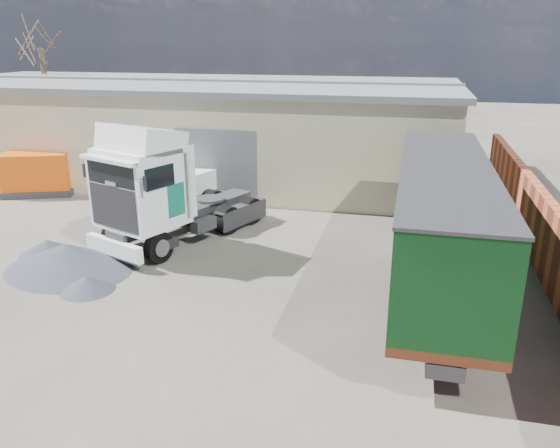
% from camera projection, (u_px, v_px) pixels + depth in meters
% --- Properties ---
extents(ground, '(120.00, 120.00, 0.00)m').
position_uv_depth(ground, '(169.00, 300.00, 16.71)').
color(ground, '#292722').
rests_on(ground, ground).
extents(warehouse, '(30.60, 12.60, 5.42)m').
position_uv_depth(warehouse, '(187.00, 127.00, 31.90)').
color(warehouse, '#B4AE8B').
rests_on(warehouse, ground).
extents(brick_boundary_wall, '(0.35, 26.00, 2.50)m').
position_uv_depth(brick_boundary_wall, '(540.00, 228.00, 19.27)').
color(brick_boundary_wall, brown).
rests_on(brick_boundary_wall, ground).
extents(bare_tree, '(4.00, 4.00, 9.60)m').
position_uv_depth(bare_tree, '(39.00, 33.00, 36.56)').
color(bare_tree, '#382B21').
rests_on(bare_tree, ground).
extents(tractor_unit, '(5.14, 7.53, 4.82)m').
position_uv_depth(tractor_unit, '(161.00, 195.00, 20.51)').
color(tractor_unit, black).
rests_on(tractor_unit, ground).
extents(box_trailer, '(2.60, 12.26, 4.08)m').
position_uv_depth(box_trailer, '(441.00, 215.00, 16.65)').
color(box_trailer, '#2D2D30').
rests_on(box_trailer, ground).
extents(panel_van, '(2.98, 4.60, 1.75)m').
position_uv_depth(panel_van, '(178.00, 192.00, 25.02)').
color(panel_van, black).
rests_on(panel_van, ground).
extents(orange_skip, '(3.96, 3.21, 2.14)m').
position_uv_depth(orange_skip, '(39.00, 176.00, 27.90)').
color(orange_skip, '#2D2D30').
rests_on(orange_skip, ground).
extents(gravel_heap, '(5.53, 5.43, 0.97)m').
position_uv_depth(gravel_heap, '(66.00, 257.00, 18.77)').
color(gravel_heap, '#20242B').
rests_on(gravel_heap, ground).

